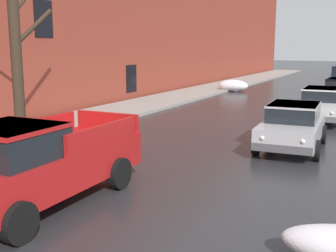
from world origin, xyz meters
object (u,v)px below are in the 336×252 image
at_px(bare_tree_second_along_sidewalk, 17,47).
at_px(pickup_truck_red_approaching_near_lane, 34,164).
at_px(sedan_silver_parked_kerbside_close, 292,125).
at_px(sedan_white_parked_kerbside_mid, 322,103).

bearing_deg(bare_tree_second_along_sidewalk, pickup_truck_red_approaching_near_lane, -41.36).
distance_m(pickup_truck_red_approaching_near_lane, sedan_silver_parked_kerbside_close, 8.23).
height_order(pickup_truck_red_approaching_near_lane, sedan_silver_parked_kerbside_close, pickup_truck_red_approaching_near_lane).
height_order(bare_tree_second_along_sidewalk, sedan_silver_parked_kerbside_close, bare_tree_second_along_sidewalk).
bearing_deg(pickup_truck_red_approaching_near_lane, sedan_silver_parked_kerbside_close, 63.99).
xyz_separation_m(pickup_truck_red_approaching_near_lane, sedan_white_parked_kerbside_mid, (3.71, 13.23, -0.13)).
bearing_deg(sedan_white_parked_kerbside_mid, bare_tree_second_along_sidewalk, -128.52).
xyz_separation_m(bare_tree_second_along_sidewalk, sedan_silver_parked_kerbside_close, (7.62, 3.86, -2.40)).
height_order(sedan_silver_parked_kerbside_close, sedan_white_parked_kerbside_mid, same).
relative_size(bare_tree_second_along_sidewalk, sedan_white_parked_kerbside_mid, 1.38).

